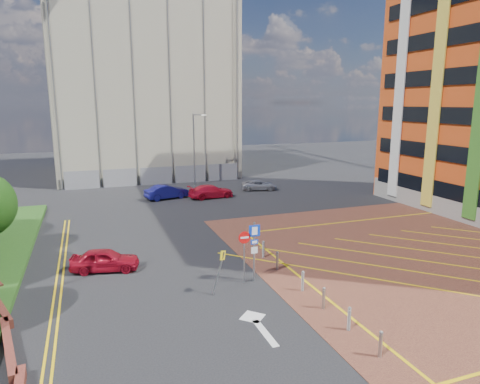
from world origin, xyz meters
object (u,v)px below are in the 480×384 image
car_blue_back (167,192)px  car_red_back (211,191)px  lamp_back (195,147)px  car_red_left (105,260)px  warning_sign (220,267)px  sign_cluster (251,246)px  car_silver_back (259,185)px

car_blue_back → car_red_back: bearing=-117.1°
lamp_back → car_red_left: lamp_back is taller
warning_sign → car_blue_back: warning_sign is taller
sign_cluster → warning_sign: sign_cluster is taller
lamp_back → car_red_left: size_ratio=2.17×
lamp_back → car_silver_back: bearing=-40.5°
car_red_back → sign_cluster: bearing=165.2°
warning_sign → car_red_back: bearing=75.1°
car_blue_back → car_red_left: bearing=145.8°
lamp_back → sign_cluster: 27.38m
sign_cluster → warning_sign: bearing=-154.2°
car_red_back → car_silver_back: size_ratio=1.16×
warning_sign → car_silver_back: warning_sign is taller
car_silver_back → lamp_back: bearing=64.1°
warning_sign → car_silver_back: (11.51, 23.02, -0.90)m
sign_cluster → car_silver_back: size_ratio=0.84×
lamp_back → car_blue_back: 8.16m
car_blue_back → car_silver_back: size_ratio=1.10×
warning_sign → car_blue_back: (1.41, 22.09, -0.73)m
car_red_left → car_blue_back: size_ratio=0.87×
car_red_left → car_silver_back: (16.64, 17.93, -0.10)m
sign_cluster → warning_sign: 2.23m
warning_sign → car_silver_back: bearing=63.4°
lamp_back → warning_sign: lamp_back is taller
car_red_back → lamp_back: bearing=-5.7°
car_red_back → car_silver_back: bearing=-76.2°
lamp_back → warning_sign: (-5.73, -27.96, -2.93)m
car_red_left → car_blue_back: car_blue_back is taller
car_blue_back → sign_cluster: bearing=168.3°
car_blue_back → car_red_back: size_ratio=0.95×
car_red_left → car_red_back: car_red_back is taller
sign_cluster → warning_sign: size_ratio=1.42×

